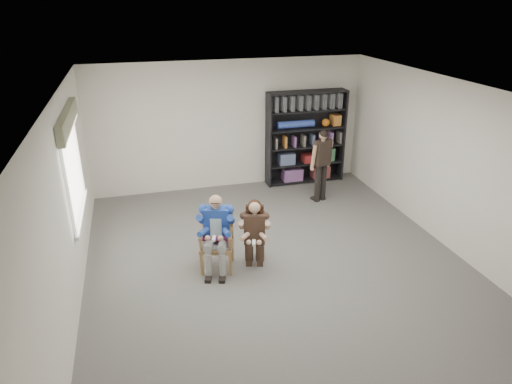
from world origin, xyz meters
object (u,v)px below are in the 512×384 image
object	(u,v)px
seated_man	(216,233)
kneeling_woman	(255,235)
bookshelf	(306,138)
standing_man	(322,166)
armchair	(217,241)

from	to	relation	value
seated_man	kneeling_woman	distance (m)	0.59
seated_man	bookshelf	distance (m)	4.11
seated_man	kneeling_woman	size ratio (longest dim) A/B	1.09
seated_man	standing_man	size ratio (longest dim) A/B	0.81
armchair	bookshelf	size ratio (longest dim) A/B	0.46
bookshelf	armchair	bearing A→B (deg)	-130.45
seated_man	bookshelf	bearing A→B (deg)	66.31
seated_man	standing_man	bearing A→B (deg)	54.34
bookshelf	seated_man	bearing A→B (deg)	-130.45
armchair	standing_man	distance (m)	3.27
standing_man	seated_man	bearing A→B (deg)	-160.56
kneeling_woman	standing_man	xyz separation A→B (m)	(2.00, 2.11, 0.20)
bookshelf	standing_man	xyz separation A→B (m)	(-0.07, -1.13, -0.28)
armchair	standing_man	bearing A→B (deg)	54.34
kneeling_woman	bookshelf	size ratio (longest dim) A/B	0.55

